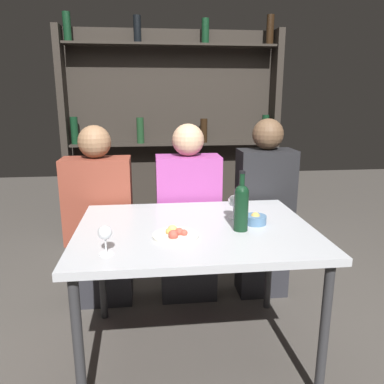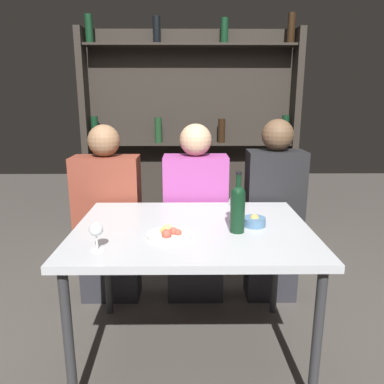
# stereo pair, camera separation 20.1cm
# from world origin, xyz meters

# --- Properties ---
(ground_plane) EXTENTS (10.00, 10.00, 0.00)m
(ground_plane) POSITION_xyz_m (0.00, 0.00, 0.00)
(ground_plane) COLOR #47423D
(dining_table) EXTENTS (1.20, 0.92, 0.74)m
(dining_table) POSITION_xyz_m (0.00, 0.00, 0.67)
(dining_table) COLOR #B7BABF
(dining_table) RESTS_ON ground_plane
(wine_rack_wall) EXTENTS (2.03, 0.21, 2.10)m
(wine_rack_wall) POSITION_xyz_m (0.00, 1.82, 1.06)
(wine_rack_wall) COLOR #28231E
(wine_rack_wall) RESTS_ON ground_plane
(wine_bottle) EXTENTS (0.07, 0.07, 0.30)m
(wine_bottle) POSITION_xyz_m (0.22, -0.07, 0.87)
(wine_bottle) COLOR black
(wine_bottle) RESTS_ON dining_table
(wine_glass_0) EXTENTS (0.06, 0.06, 0.13)m
(wine_glass_0) POSITION_xyz_m (-0.41, -0.30, 0.83)
(wine_glass_0) COLOR silver
(wine_glass_0) RESTS_ON dining_table
(wine_glass_1) EXTENTS (0.06, 0.06, 0.13)m
(wine_glass_1) POSITION_xyz_m (0.23, 0.12, 0.83)
(wine_glass_1) COLOR silver
(wine_glass_1) RESTS_ON dining_table
(food_plate_0) EXTENTS (0.22, 0.22, 0.05)m
(food_plate_0) POSITION_xyz_m (-0.11, -0.13, 0.75)
(food_plate_0) COLOR silver
(food_plate_0) RESTS_ON dining_table
(snack_bowl) EXTENTS (0.12, 0.12, 0.06)m
(snack_bowl) POSITION_xyz_m (0.32, 0.01, 0.76)
(snack_bowl) COLOR #4C7299
(snack_bowl) RESTS_ON dining_table
(seated_person_left) EXTENTS (0.43, 0.22, 1.21)m
(seated_person_left) POSITION_xyz_m (-0.56, 0.61, 0.57)
(seated_person_left) COLOR #26262B
(seated_person_left) RESTS_ON ground_plane
(seated_person_center) EXTENTS (0.42, 0.22, 1.22)m
(seated_person_center) POSITION_xyz_m (0.03, 0.61, 0.57)
(seated_person_center) COLOR #26262B
(seated_person_center) RESTS_ON ground_plane
(seated_person_right) EXTENTS (0.37, 0.22, 1.25)m
(seated_person_right) POSITION_xyz_m (0.56, 0.61, 0.59)
(seated_person_right) COLOR #26262B
(seated_person_right) RESTS_ON ground_plane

